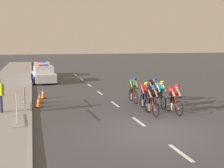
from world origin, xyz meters
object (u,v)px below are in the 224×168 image
at_px(cyclist_fifth, 133,89).
at_px(cyclist_sixth, 153,90).
at_px(cyclist_lead, 152,99).
at_px(police_car_nearest, 44,75).
at_px(cyclist_third, 145,95).
at_px(traffic_cone_mid, 40,98).
at_px(crowd_barrier_front, 17,109).
at_px(crowd_barrier_middle, 25,98).
at_px(cyclist_fourth, 160,94).
at_px(cyclist_second, 174,98).
at_px(traffic_cone_far, 39,102).
at_px(traffic_cone_near, 43,94).
at_px(police_car_second, 42,70).

distance_m(cyclist_fifth, cyclist_sixth, 1.14).
xyz_separation_m(cyclist_lead, police_car_nearest, (-4.65, 13.82, -0.11)).
relative_size(cyclist_lead, cyclist_third, 1.00).
bearing_deg(traffic_cone_mid, crowd_barrier_front, -103.86).
xyz_separation_m(cyclist_sixth, traffic_cone_mid, (-6.37, 1.78, -0.48)).
xyz_separation_m(cyclist_third, crowd_barrier_middle, (-6.14, 1.67, -0.14)).
height_order(cyclist_lead, traffic_cone_mid, cyclist_lead).
distance_m(cyclist_lead, cyclist_fourth, 1.73).
xyz_separation_m(cyclist_second, cyclist_sixth, (-0.06, 2.63, 0.00)).
bearing_deg(crowd_barrier_front, cyclist_lead, 0.11).
bearing_deg(traffic_cone_mid, cyclist_second, -34.44).
distance_m(cyclist_lead, police_car_nearest, 14.58).
xyz_separation_m(police_car_nearest, traffic_cone_far, (-0.69, -10.64, -0.37)).
bearing_deg(crowd_barrier_middle, traffic_cone_near, 70.43).
distance_m(cyclist_sixth, traffic_cone_far, 6.50).
xyz_separation_m(cyclist_third, cyclist_fourth, (0.99, 0.22, 0.00)).
bearing_deg(cyclist_second, cyclist_lead, 177.59).
distance_m(crowd_barrier_middle, traffic_cone_near, 3.16).
bearing_deg(cyclist_fifth, crowd_barrier_middle, -176.94).
bearing_deg(cyclist_sixth, traffic_cone_near, 152.52).
bearing_deg(crowd_barrier_front, cyclist_sixth, 19.18).
bearing_deg(cyclist_fifth, traffic_cone_near, 152.91).
relative_size(cyclist_lead, traffic_cone_mid, 2.69).
bearing_deg(cyclist_third, crowd_barrier_front, -169.84).
relative_size(police_car_nearest, traffic_cone_far, 7.03).
bearing_deg(traffic_cone_near, cyclist_fifth, -27.09).
relative_size(police_car_nearest, crowd_barrier_front, 1.94).
bearing_deg(crowd_barrier_middle, traffic_cone_far, 27.26).
relative_size(cyclist_lead, cyclist_fifth, 1.00).
xyz_separation_m(cyclist_third, traffic_cone_near, (-5.09, 4.63, -0.48)).
distance_m(cyclist_fifth, traffic_cone_near, 5.79).
height_order(cyclist_third, crowd_barrier_front, cyclist_third).
bearing_deg(cyclist_fourth, crowd_barrier_front, -169.54).
xyz_separation_m(cyclist_sixth, police_car_second, (-5.77, 16.16, -0.11)).
bearing_deg(traffic_cone_near, police_car_nearest, 87.46).
xyz_separation_m(cyclist_third, police_car_nearest, (-4.73, 12.68, -0.11)).
bearing_deg(cyclist_lead, cyclist_second, -2.41).
relative_size(cyclist_third, crowd_barrier_front, 0.74).
xyz_separation_m(cyclist_fifth, cyclist_sixth, (0.99, -0.56, 0.00)).
height_order(cyclist_third, crowd_barrier_middle, cyclist_third).
relative_size(cyclist_fifth, traffic_cone_mid, 2.69).
distance_m(police_car_nearest, traffic_cone_mid, 9.48).
relative_size(cyclist_fifth, crowd_barrier_front, 0.74).
bearing_deg(crowd_barrier_middle, cyclist_second, -21.53).
relative_size(crowd_barrier_front, traffic_cone_near, 3.63).
xyz_separation_m(cyclist_fourth, police_car_nearest, (-5.72, 12.46, -0.11)).
bearing_deg(police_car_nearest, traffic_cone_far, -93.71).
relative_size(cyclist_fifth, crowd_barrier_middle, 0.74).
xyz_separation_m(cyclist_fourth, crowd_barrier_middle, (-7.13, 1.45, -0.14)).
bearing_deg(cyclist_sixth, cyclist_fifth, 150.57).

